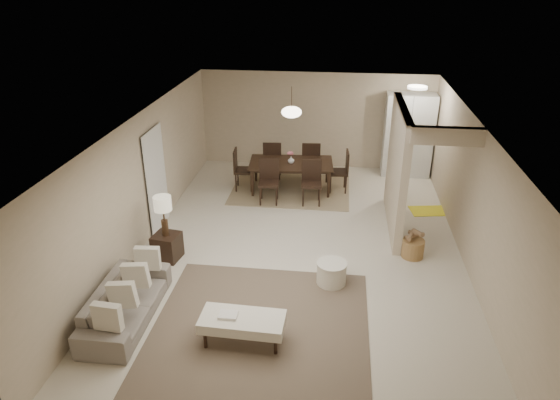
# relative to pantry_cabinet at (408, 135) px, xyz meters

# --- Properties ---
(floor) EXTENTS (9.00, 9.00, 0.00)m
(floor) POSITION_rel_pantry_cabinet_xyz_m (-2.35, -4.15, -1.05)
(floor) COLOR beige
(floor) RESTS_ON ground
(ceiling) EXTENTS (9.00, 9.00, 0.00)m
(ceiling) POSITION_rel_pantry_cabinet_xyz_m (-2.35, -4.15, 1.45)
(ceiling) COLOR white
(ceiling) RESTS_ON back_wall
(back_wall) EXTENTS (6.00, 0.00, 6.00)m
(back_wall) POSITION_rel_pantry_cabinet_xyz_m (-2.35, 0.35, 0.20)
(back_wall) COLOR #B8A88B
(back_wall) RESTS_ON floor
(left_wall) EXTENTS (0.00, 9.00, 9.00)m
(left_wall) POSITION_rel_pantry_cabinet_xyz_m (-5.35, -4.15, 0.20)
(left_wall) COLOR #B8A88B
(left_wall) RESTS_ON floor
(right_wall) EXTENTS (0.00, 9.00, 9.00)m
(right_wall) POSITION_rel_pantry_cabinet_xyz_m (0.65, -4.15, 0.20)
(right_wall) COLOR #B8A88B
(right_wall) RESTS_ON floor
(partition) EXTENTS (0.15, 2.50, 2.50)m
(partition) POSITION_rel_pantry_cabinet_xyz_m (-0.55, -2.90, 0.20)
(partition) COLOR #B8A88B
(partition) RESTS_ON floor
(doorway) EXTENTS (0.04, 0.90, 2.04)m
(doorway) POSITION_rel_pantry_cabinet_xyz_m (-5.32, -3.55, -0.03)
(doorway) COLOR black
(doorway) RESTS_ON floor
(pantry_cabinet) EXTENTS (1.20, 0.55, 2.10)m
(pantry_cabinet) POSITION_rel_pantry_cabinet_xyz_m (0.00, 0.00, 0.00)
(pantry_cabinet) COLOR silver
(pantry_cabinet) RESTS_ON floor
(flush_light) EXTENTS (0.44, 0.44, 0.05)m
(flush_light) POSITION_rel_pantry_cabinet_xyz_m (-0.05, -0.95, 1.41)
(flush_light) COLOR white
(flush_light) RESTS_ON ceiling
(living_rug) EXTENTS (3.20, 3.20, 0.01)m
(living_rug) POSITION_rel_pantry_cabinet_xyz_m (-2.75, -6.52, -1.04)
(living_rug) COLOR brown
(living_rug) RESTS_ON floor
(sofa) EXTENTS (2.00, 0.80, 0.58)m
(sofa) POSITION_rel_pantry_cabinet_xyz_m (-4.80, -6.52, -0.76)
(sofa) COLOR gray
(sofa) RESTS_ON floor
(ottoman_bench) EXTENTS (1.21, 0.58, 0.43)m
(ottoman_bench) POSITION_rel_pantry_cabinet_xyz_m (-2.95, -6.82, -0.71)
(ottoman_bench) COLOR beige
(ottoman_bench) RESTS_ON living_rug
(side_table) EXTENTS (0.51, 0.51, 0.49)m
(side_table) POSITION_rel_pantry_cabinet_xyz_m (-4.75, -4.76, -0.80)
(side_table) COLOR black
(side_table) RESTS_ON floor
(table_lamp) EXTENTS (0.32, 0.32, 0.76)m
(table_lamp) POSITION_rel_pantry_cabinet_xyz_m (-4.75, -4.76, 0.00)
(table_lamp) COLOR #48311E
(table_lamp) RESTS_ON side_table
(round_pouf) EXTENTS (0.52, 0.52, 0.40)m
(round_pouf) POSITION_rel_pantry_cabinet_xyz_m (-1.73, -5.20, -0.85)
(round_pouf) COLOR beige
(round_pouf) RESTS_ON floor
(wicker_basket) EXTENTS (0.54, 0.54, 0.34)m
(wicker_basket) POSITION_rel_pantry_cabinet_xyz_m (-0.26, -4.15, -0.88)
(wicker_basket) COLOR olive
(wicker_basket) RESTS_ON floor
(dining_rug) EXTENTS (2.80, 2.10, 0.01)m
(dining_rug) POSITION_rel_pantry_cabinet_xyz_m (-2.82, -1.37, -1.04)
(dining_rug) COLOR #8E7658
(dining_rug) RESTS_ON floor
(dining_table) EXTENTS (2.04, 1.24, 0.69)m
(dining_table) POSITION_rel_pantry_cabinet_xyz_m (-2.82, -1.37, -0.70)
(dining_table) COLOR black
(dining_table) RESTS_ON dining_rug
(dining_chairs) EXTENTS (2.71, 2.04, 1.00)m
(dining_chairs) POSITION_rel_pantry_cabinet_xyz_m (-2.82, -1.37, -0.55)
(dining_chairs) COLOR black
(dining_chairs) RESTS_ON dining_rug
(vase) EXTENTS (0.21, 0.21, 0.16)m
(vase) POSITION_rel_pantry_cabinet_xyz_m (-2.82, -1.37, -0.28)
(vase) COLOR white
(vase) RESTS_ON dining_table
(yellow_mat) EXTENTS (0.92, 0.65, 0.01)m
(yellow_mat) POSITION_rel_pantry_cabinet_xyz_m (0.35, -2.15, -1.04)
(yellow_mat) COLOR yellow
(yellow_mat) RESTS_ON floor
(pendant_light) EXTENTS (0.46, 0.46, 0.71)m
(pendant_light) POSITION_rel_pantry_cabinet_xyz_m (-2.82, -1.37, 0.87)
(pendant_light) COLOR #48311E
(pendant_light) RESTS_ON ceiling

